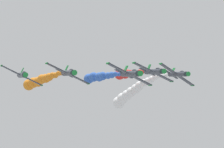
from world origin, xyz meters
The scene contains 9 objects.
airplane_lead centered at (-0.48, 10.47, 99.15)m, with size 8.76×10.35×4.50m.
smoke_trail_lead centered at (1.45, -6.05, 98.59)m, with size 4.48×14.51×2.58m.
airplane_left_inner centered at (-8.93, 0.71, 99.72)m, with size 8.84×10.35×4.32m.
smoke_trail_left_inner centered at (-8.49, -17.93, 99.42)m, with size 2.65×17.01×2.65m.
airplane_right_inner centered at (9.42, 1.85, 99.34)m, with size 8.78×10.35×4.46m.
smoke_trail_right_inner centered at (12.16, -19.50, 97.68)m, with size 6.00×20.73×4.48m.
airplane_left_outer centered at (-17.54, -6.64, 99.29)m, with size 8.29×10.35×5.39m.
smoke_trail_left_outer centered at (-14.58, -31.88, 94.31)m, with size 6.57×25.85×9.62m.
airplane_right_outer centered at (17.42, -6.58, 99.00)m, with size 8.74×10.35×4.53m.
Camera 1 is at (30.51, 103.02, 98.00)m, focal length 84.50 mm.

